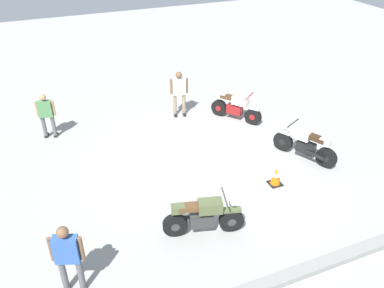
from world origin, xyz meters
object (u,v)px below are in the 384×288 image
motorcycle_olive_vintage (203,217)px  person_in_white_shirt (179,91)px  person_in_blue_shirt (68,256)px  person_in_green_shirt (46,114)px  traffic_cone (276,176)px  motorcycle_silver_cruiser (305,144)px  motorcycle_cream_vintage (236,107)px

motorcycle_olive_vintage → person_in_white_shirt: (-1.68, -5.95, 0.48)m
person_in_blue_shirt → person_in_white_shirt: 8.04m
person_in_green_shirt → traffic_cone: size_ratio=2.98×
traffic_cone → motorcycle_olive_vintage: bearing=19.9°
motorcycle_olive_vintage → traffic_cone: 2.84m
person_in_green_shirt → person_in_blue_shirt: size_ratio=0.92×
person_in_green_shirt → person_in_white_shirt: 4.61m
motorcycle_silver_cruiser → person_in_green_shirt: size_ratio=1.21×
motorcycle_olive_vintage → person_in_green_shirt: (2.92, -6.11, 0.40)m
motorcycle_cream_vintage → person_in_blue_shirt: 8.47m
person_in_blue_shirt → motorcycle_silver_cruiser: bearing=128.0°
motorcycle_silver_cruiser → person_in_blue_shirt: (7.28, 2.27, 0.47)m
motorcycle_silver_cruiser → person_in_green_shirt: 8.34m
motorcycle_cream_vintage → traffic_cone: (0.78, 3.88, -0.23)m
person_in_blue_shirt → traffic_cone: bearing=125.1°
motorcycle_olive_vintage → person_in_green_shirt: bearing=131.0°
person_in_green_shirt → person_in_blue_shirt: 6.63m
motorcycle_olive_vintage → motorcycle_cream_vintage: size_ratio=1.16×
motorcycle_cream_vintage → motorcycle_olive_vintage: bearing=-71.9°
motorcycle_olive_vintage → motorcycle_cream_vintage: (-3.44, -4.85, 0.00)m
motorcycle_silver_cruiser → person_in_white_shirt: 4.90m
motorcycle_olive_vintage → person_in_green_shirt: person_in_green_shirt is taller
person_in_blue_shirt → traffic_cone: size_ratio=3.25×
motorcycle_silver_cruiser → person_in_blue_shirt: bearing=80.2°
motorcycle_silver_cruiser → motorcycle_cream_vintage: bearing=-13.6°
motorcycle_cream_vintage → traffic_cone: motorcycle_cream_vintage is taller
person_in_blue_shirt → motorcycle_cream_vintage: bearing=150.1°
traffic_cone → motorcycle_silver_cruiser: bearing=-152.5°
motorcycle_silver_cruiser → traffic_cone: motorcycle_silver_cruiser is taller
person_in_green_shirt → person_in_white_shirt: size_ratio=0.93×
motorcycle_silver_cruiser → person_in_white_shirt: size_ratio=1.13×
motorcycle_cream_vintage → person_in_blue_shirt: person_in_blue_shirt is taller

